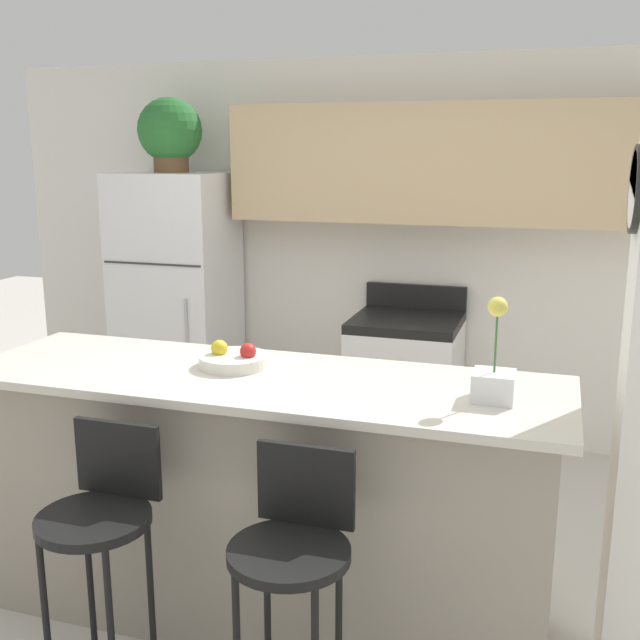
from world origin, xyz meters
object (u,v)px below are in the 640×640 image
(stove_range, at_px, (405,385))
(refrigerator, at_px, (177,303))
(potted_plant_on_fridge, at_px, (170,133))
(fruit_bowl, at_px, (234,359))
(trash_bin, at_px, (245,418))
(orchid_vase, at_px, (494,376))
(bar_stool_left, at_px, (101,521))
(bar_stool_right, at_px, (293,554))

(stove_range, bearing_deg, refrigerator, -179.86)
(potted_plant_on_fridge, bearing_deg, fruit_bowl, -55.66)
(stove_range, height_order, fruit_bowl, fruit_bowl)
(potted_plant_on_fridge, xyz_separation_m, fruit_bowl, (1.26, -1.85, -0.96))
(stove_range, distance_m, trash_bin, 1.10)
(refrigerator, height_order, trash_bin, refrigerator)
(stove_range, bearing_deg, orchid_vase, -70.39)
(orchid_vase, bearing_deg, fruit_bowl, 174.14)
(fruit_bowl, bearing_deg, bar_stool_left, -106.73)
(orchid_vase, bearing_deg, bar_stool_left, -155.37)
(bar_stool_left, distance_m, fruit_bowl, 0.84)
(stove_range, xyz_separation_m, orchid_vase, (0.70, -1.96, 0.70))
(stove_range, bearing_deg, bar_stool_right, -86.86)
(bar_stool_right, xyz_separation_m, potted_plant_on_fridge, (-1.77, 2.54, 1.38))
(refrigerator, distance_m, bar_stool_left, 2.76)
(fruit_bowl, bearing_deg, trash_bin, 112.36)
(stove_range, height_order, orchid_vase, orchid_vase)
(bar_stool_right, bearing_deg, potted_plant_on_fridge, 124.85)
(bar_stool_right, bearing_deg, fruit_bowl, 126.17)
(stove_range, distance_m, potted_plant_on_fridge, 2.29)
(trash_bin, bearing_deg, bar_stool_right, -63.12)
(refrigerator, bearing_deg, orchid_vase, -40.05)
(trash_bin, bearing_deg, refrigerator, 159.71)
(bar_stool_right, distance_m, orchid_vase, 0.94)
(orchid_vase, relative_size, fruit_bowl, 1.31)
(bar_stool_right, height_order, fruit_bowl, fruit_bowl)
(stove_range, height_order, potted_plant_on_fridge, potted_plant_on_fridge)
(bar_stool_left, height_order, potted_plant_on_fridge, potted_plant_on_fridge)
(refrigerator, bearing_deg, stove_range, 0.14)
(bar_stool_left, bearing_deg, bar_stool_right, 0.00)
(orchid_vase, distance_m, fruit_bowl, 1.07)
(refrigerator, xyz_separation_m, potted_plant_on_fridge, (-0.00, 0.00, 1.16))
(orchid_vase, bearing_deg, bar_stool_right, -133.73)
(refrigerator, height_order, orchid_vase, refrigerator)
(bar_stool_left, relative_size, potted_plant_on_fridge, 2.05)
(refrigerator, height_order, potted_plant_on_fridge, potted_plant_on_fridge)
(potted_plant_on_fridge, xyz_separation_m, trash_bin, (0.59, -0.22, -1.87))
(refrigerator, height_order, stove_range, refrigerator)
(stove_range, distance_m, bar_stool_right, 2.56)
(bar_stool_right, xyz_separation_m, orchid_vase, (0.56, 0.58, 0.48))
(stove_range, distance_m, orchid_vase, 2.20)
(refrigerator, bearing_deg, bar_stool_right, -55.15)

